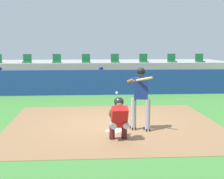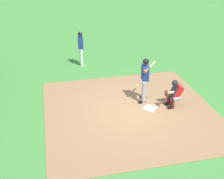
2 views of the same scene
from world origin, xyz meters
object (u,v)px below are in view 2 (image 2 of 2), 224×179
catcher_crouched (174,92)px  on_deck_batter (81,46)px  home_plate (150,108)px  batter_at_plate (145,77)px

catcher_crouched → on_deck_batter: on_deck_batter is taller
home_plate → batter_at_plate: batter_at_plate is taller
catcher_crouched → on_deck_batter: (5.08, 2.92, 0.41)m
batter_at_plate → on_deck_batter: size_ratio=1.01×
home_plate → catcher_crouched: catcher_crouched is taller
home_plate → on_deck_batter: on_deck_batter is taller
home_plate → catcher_crouched: size_ratio=0.24×
catcher_crouched → on_deck_batter: size_ratio=1.03×
batter_at_plate → on_deck_batter: batter_at_plate is taller
on_deck_batter → home_plate: bearing=-158.6°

